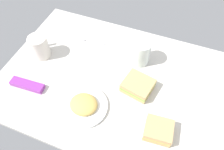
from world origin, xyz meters
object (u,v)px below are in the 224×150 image
spoon (88,40)px  snack_bar (27,85)px  sandwich_main (138,86)px  plate_of_food (84,105)px  glass_of_milk (140,54)px  paper_napkin (191,75)px  sandwich_side (158,130)px  coffee_mug_black (40,47)px

spoon → snack_bar: bearing=70.6°
sandwich_main → spoon: 34.10cm
plate_of_food → glass_of_milk: (-12.38, -28.88, 3.35)cm
plate_of_food → spoon: bearing=-66.9°
glass_of_milk → snack_bar: bearing=37.7°
sandwich_main → snack_bar: 43.32cm
plate_of_food → paper_napkin: (-34.56, -29.13, -1.18)cm
sandwich_side → plate_of_food: bearing=0.5°
sandwich_main → snack_bar: bearing=19.9°
coffee_mug_black → glass_of_milk: (-40.81, -12.25, -0.50)cm
sandwich_main → glass_of_milk: glass_of_milk is taller
coffee_mug_black → sandwich_side: 58.53cm
spoon → snack_bar: snack_bar is taller
plate_of_food → spoon: size_ratio=1.35×
snack_bar → sandwich_side: bearing=176.6°
spoon → plate_of_food: bearing=113.1°
sandwich_side → glass_of_milk: (15.29, -28.64, 2.48)cm
sandwich_side → snack_bar: bearing=0.1°
plate_of_food → paper_napkin: bearing=-139.9°
coffee_mug_black → snack_bar: bearing=102.5°
sandwich_main → paper_napkin: (-18.63, -14.22, -2.05)cm
plate_of_food → glass_of_milk: 31.60cm
spoon → sandwich_side: bearing=142.6°
plate_of_food → sandwich_side: bearing=-179.5°
glass_of_milk → sandwich_side: bearing=118.1°
sandwich_side → paper_napkin: 29.76cm
plate_of_food → sandwich_main: sandwich_main is taller
plate_of_food → glass_of_milk: size_ratio=1.64×
glass_of_milk → paper_napkin: 22.64cm
sandwich_side → spoon: size_ratio=0.76×
sandwich_main → spoon: bearing=-29.8°
coffee_mug_black → spoon: 21.78cm
plate_of_food → sandwich_main: (-15.94, -14.91, 0.87)cm
paper_napkin → coffee_mug_black: bearing=11.2°
coffee_mug_black → spoon: size_ratio=0.78×
sandwich_side → glass_of_milk: bearing=-61.9°
coffee_mug_black → spoon: bearing=-134.3°
coffee_mug_black → spoon: (-14.82, -15.21, -4.81)cm
sandwich_side → sandwich_main: bearing=-51.3°
glass_of_milk → plate_of_food: bearing=66.8°
coffee_mug_black → sandwich_main: (-44.37, 1.72, -2.99)cm
sandwich_main → snack_bar: sandwich_main is taller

